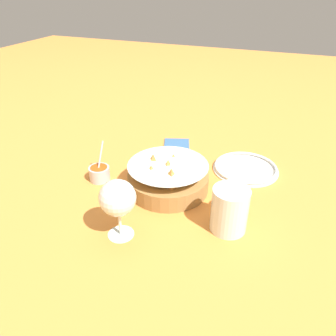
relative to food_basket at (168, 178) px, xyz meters
The scene contains 7 objects.
ground_plane 0.05m from the food_basket, 15.01° to the left, with size 4.00×4.00×0.00m, color orange.
food_basket is the anchor object (origin of this frame).
sauce_cup 0.21m from the food_basket, 97.98° to the left, with size 0.07×0.06×0.11m.
wine_glass 0.23m from the food_basket, behind, with size 0.08×0.08×0.15m.
beer_mug 0.22m from the food_basket, 117.04° to the right, with size 0.13×0.09×0.11m.
side_plate 0.27m from the food_basket, 45.56° to the right, with size 0.20×0.20×0.01m.
napkin 0.25m from the food_basket, 14.28° to the left, with size 0.17×0.13×0.01m.
Camera 1 is at (-0.75, -0.29, 0.53)m, focal length 35.00 mm.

